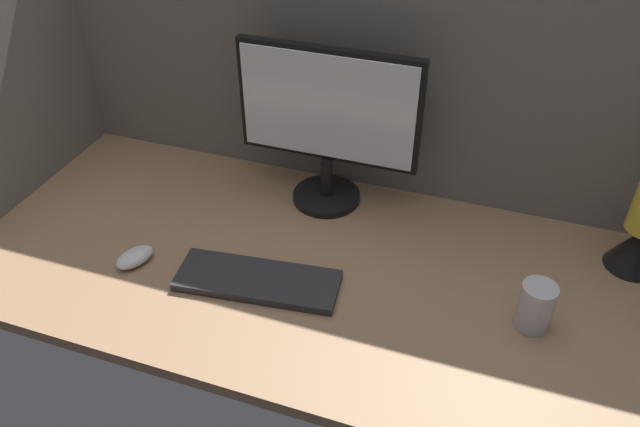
# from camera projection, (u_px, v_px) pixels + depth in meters

# --- Properties ---
(ground_plane) EXTENTS (1.80, 0.80, 0.03)m
(ground_plane) POSITION_uv_depth(u_px,v_px,m) (326.00, 268.00, 1.48)
(ground_plane) COLOR #8C6B4C
(cubicle_wall_back) EXTENTS (1.80, 0.05, 0.74)m
(cubicle_wall_back) POSITION_uv_depth(u_px,v_px,m) (375.00, 55.00, 1.52)
(cubicle_wall_back) COLOR slate
(cubicle_wall_back) RESTS_ON ground_plane
(monitor) EXTENTS (0.46, 0.18, 0.42)m
(monitor) POSITION_uv_depth(u_px,v_px,m) (328.00, 120.00, 1.53)
(monitor) COLOR black
(monitor) RESTS_ON ground_plane
(keyboard) EXTENTS (0.38, 0.17, 0.02)m
(keyboard) POSITION_uv_depth(u_px,v_px,m) (258.00, 280.00, 1.41)
(keyboard) COLOR #262628
(keyboard) RESTS_ON ground_plane
(mouse) EXTENTS (0.09, 0.11, 0.03)m
(mouse) POSITION_uv_depth(u_px,v_px,m) (135.00, 257.00, 1.46)
(mouse) COLOR silver
(mouse) RESTS_ON ground_plane
(mug_steel) EXTENTS (0.07, 0.07, 0.11)m
(mug_steel) POSITION_uv_depth(u_px,v_px,m) (535.00, 306.00, 1.28)
(mug_steel) COLOR #B2B2B7
(mug_steel) RESTS_ON ground_plane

